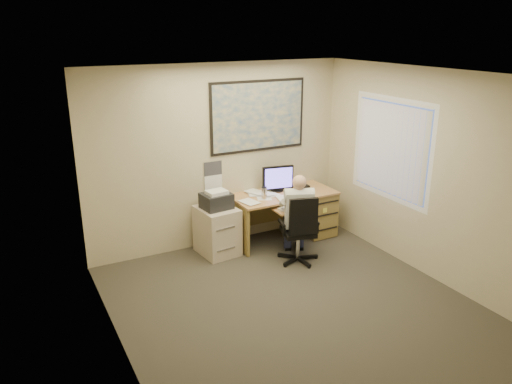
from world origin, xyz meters
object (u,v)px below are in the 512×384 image
desk (300,208)px  person (297,218)px  office_chair (300,242)px  filing_cabinet (217,226)px

desk → person: size_ratio=1.28×
office_chair → person: bearing=115.3°
desk → filing_cabinet: size_ratio=1.65×
filing_cabinet → person: size_ratio=0.77×
desk → filing_cabinet: (-1.44, -0.01, -0.03)m
desk → office_chair: (-0.52, -0.82, -0.15)m
filing_cabinet → person: (0.91, -0.73, 0.21)m
filing_cabinet → desk: bearing=-5.6°
desk → office_chair: bearing=-122.3°
desk → person: person is taller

